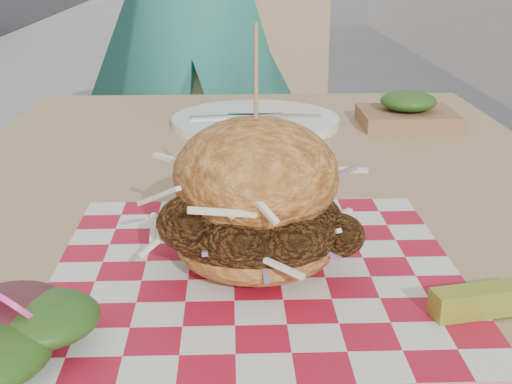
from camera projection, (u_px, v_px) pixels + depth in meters
patio_table at (266, 260)px, 0.85m from camera, size 0.80×1.20×0.75m
patio_chair at (243, 147)px, 1.76m from camera, size 0.45×0.46×0.95m
paper_liner at (256, 270)px, 0.64m from camera, size 0.36×0.36×0.00m
sandwich at (256, 206)px, 0.62m from camera, size 0.19×0.19×0.22m
pickle_spear at (489, 300)px, 0.56m from camera, size 0.10×0.04×0.02m
place_setting at (255, 121)px, 1.15m from camera, size 0.27×0.27×0.02m
kraft_tray at (408, 112)px, 1.14m from camera, size 0.15×0.12×0.06m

